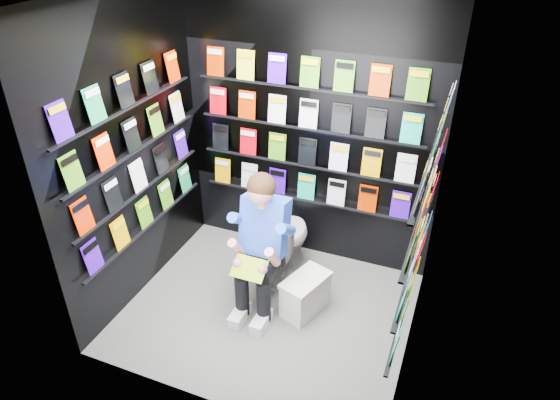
% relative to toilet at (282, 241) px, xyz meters
% --- Properties ---
extents(floor, '(2.40, 2.40, 0.00)m').
position_rel_toilet_xyz_m(floor, '(0.08, -0.56, -0.37)').
color(floor, '#5C5D5A').
rests_on(floor, ground).
extents(wall_back, '(2.40, 0.04, 2.60)m').
position_rel_toilet_xyz_m(wall_back, '(0.08, 0.44, 0.93)').
color(wall_back, black).
rests_on(wall_back, floor).
extents(wall_front, '(2.40, 0.04, 2.60)m').
position_rel_toilet_xyz_m(wall_front, '(0.08, -1.56, 0.93)').
color(wall_front, black).
rests_on(wall_front, floor).
extents(wall_left, '(0.04, 2.00, 2.60)m').
position_rel_toilet_xyz_m(wall_left, '(-1.12, -0.56, 0.93)').
color(wall_left, black).
rests_on(wall_left, floor).
extents(wall_right, '(0.04, 2.00, 2.60)m').
position_rel_toilet_xyz_m(wall_right, '(1.28, -0.56, 0.93)').
color(wall_right, black).
rests_on(wall_right, floor).
extents(comics_back, '(2.10, 0.06, 1.37)m').
position_rel_toilet_xyz_m(comics_back, '(0.08, 0.41, 0.94)').
color(comics_back, '#EB2700').
rests_on(comics_back, wall_back).
extents(comics_left, '(0.06, 1.70, 1.37)m').
position_rel_toilet_xyz_m(comics_left, '(-1.09, -0.56, 0.94)').
color(comics_left, '#EB2700').
rests_on(comics_left, wall_left).
extents(comics_right, '(0.06, 1.70, 1.37)m').
position_rel_toilet_xyz_m(comics_right, '(1.25, -0.56, 0.94)').
color(comics_right, '#EB2700').
rests_on(comics_right, wall_right).
extents(toilet, '(0.42, 0.75, 0.73)m').
position_rel_toilet_xyz_m(toilet, '(0.00, 0.00, 0.00)').
color(toilet, silver).
rests_on(toilet, floor).
extents(longbox, '(0.36, 0.48, 0.32)m').
position_rel_toilet_xyz_m(longbox, '(0.38, -0.42, -0.21)').
color(longbox, white).
rests_on(longbox, floor).
extents(longbox_lid, '(0.39, 0.51, 0.03)m').
position_rel_toilet_xyz_m(longbox_lid, '(0.38, -0.42, -0.03)').
color(longbox_lid, white).
rests_on(longbox_lid, longbox).
extents(reader, '(0.53, 0.77, 1.40)m').
position_rel_toilet_xyz_m(reader, '(0.00, -0.38, 0.40)').
color(reader, blue).
rests_on(reader, toilet).
extents(held_comic, '(0.28, 0.17, 0.12)m').
position_rel_toilet_xyz_m(held_comic, '(-0.00, -0.73, 0.21)').
color(held_comic, green).
rests_on(held_comic, reader).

